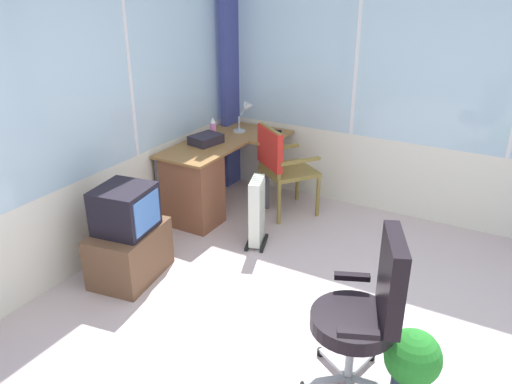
% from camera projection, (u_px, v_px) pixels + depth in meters
% --- Properties ---
extents(ground, '(5.71, 5.41, 0.06)m').
position_uv_depth(ground, '(325.00, 361.00, 3.35)').
color(ground, beige).
extents(north_window_panel, '(4.71, 0.07, 2.72)m').
position_uv_depth(north_window_panel, '(56.00, 112.00, 3.80)').
color(north_window_panel, silver).
rests_on(north_window_panel, ground).
extents(east_window_panel, '(0.07, 4.41, 2.72)m').
position_uv_depth(east_window_panel, '(433.00, 84.00, 4.69)').
color(east_window_panel, silver).
rests_on(east_window_panel, ground).
extents(curtain_corner, '(0.35, 0.07, 2.62)m').
position_uv_depth(curtain_corner, '(231.00, 71.00, 5.55)').
color(curtain_corner, '#3B4184').
rests_on(curtain_corner, ground).
extents(desk, '(1.42, 0.82, 0.72)m').
position_uv_depth(desk, '(197.00, 184.00, 5.00)').
color(desk, olive).
rests_on(desk, ground).
extents(desk_lamp, '(0.23, 0.20, 0.33)m').
position_uv_depth(desk_lamp, '(247.00, 112.00, 5.42)').
color(desk_lamp, '#B2B7BC').
rests_on(desk_lamp, desk).
extents(tv_remote, '(0.06, 0.15, 0.02)m').
position_uv_depth(tv_remote, '(275.00, 131.00, 5.47)').
color(tv_remote, black).
rests_on(tv_remote, desk).
extents(spray_bottle, '(0.06, 0.06, 0.22)m').
position_uv_depth(spray_bottle, '(213.00, 128.00, 5.24)').
color(spray_bottle, pink).
rests_on(spray_bottle, desk).
extents(paper_tray, '(0.34, 0.28, 0.09)m').
position_uv_depth(paper_tray, '(206.00, 139.00, 5.08)').
color(paper_tray, '#28242F').
rests_on(paper_tray, desk).
extents(wooden_armchair, '(0.67, 0.67, 0.93)m').
position_uv_depth(wooden_armchair, '(278.00, 160.00, 5.07)').
color(wooden_armchair, olive).
rests_on(wooden_armchair, ground).
extents(office_chair, '(0.63, 0.56, 1.02)m').
position_uv_depth(office_chair, '(369.00, 306.00, 2.90)').
color(office_chair, '#B7B7BF').
rests_on(office_chair, ground).
extents(tv_on_stand, '(0.70, 0.53, 0.79)m').
position_uv_depth(tv_on_stand, '(128.00, 238.00, 4.09)').
color(tv_on_stand, brown).
rests_on(tv_on_stand, ground).
extents(space_heater, '(0.37, 0.26, 0.64)m').
position_uv_depth(space_heater, '(257.00, 211.00, 4.60)').
color(space_heater, silver).
rests_on(space_heater, ground).
extents(potted_plant, '(0.33, 0.33, 0.45)m').
position_uv_depth(potted_plant, '(412.00, 362.00, 2.95)').
color(potted_plant, '#2E4356').
rests_on(potted_plant, ground).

